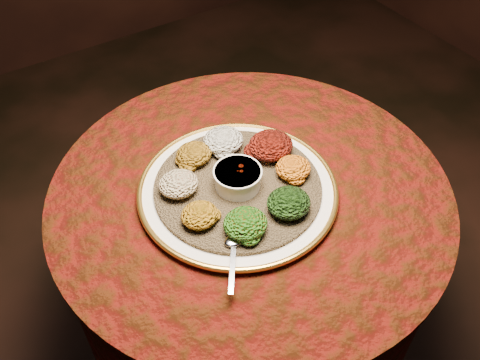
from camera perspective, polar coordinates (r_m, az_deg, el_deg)
table at (r=1.41m, az=0.99°, el=-5.91°), size 0.96×0.96×0.73m
platter at (r=1.25m, az=-0.25°, el=-1.07°), size 0.47×0.47×0.02m
injera at (r=1.24m, az=-0.25°, el=-0.73°), size 0.47×0.47×0.01m
stew_bowl at (r=1.22m, az=-0.25°, el=0.31°), size 0.11×0.11×0.05m
spoon at (r=1.12m, az=-0.66°, el=-6.89°), size 0.10×0.13×0.01m
portion_ayib at (r=1.32m, az=-1.80°, el=4.26°), size 0.10×0.10×0.05m
portion_kitfo at (r=1.30m, az=3.29°, el=3.71°), size 0.11×0.10×0.05m
portion_tikil at (r=1.25m, az=5.70°, el=1.28°), size 0.08×0.08×0.04m
portion_gomen at (r=1.17m, az=5.21°, el=-2.43°), size 0.10×0.09×0.05m
portion_mixveg at (r=1.13m, az=0.58°, el=-4.67°), size 0.10×0.09×0.05m
portion_kik at (r=1.15m, az=-4.33°, el=-3.75°), size 0.08×0.08×0.04m
portion_timatim at (r=1.22m, az=-6.57°, el=-0.42°), size 0.09×0.09×0.04m
portion_shiro at (r=1.29m, az=-4.94°, el=2.79°), size 0.09×0.08×0.04m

